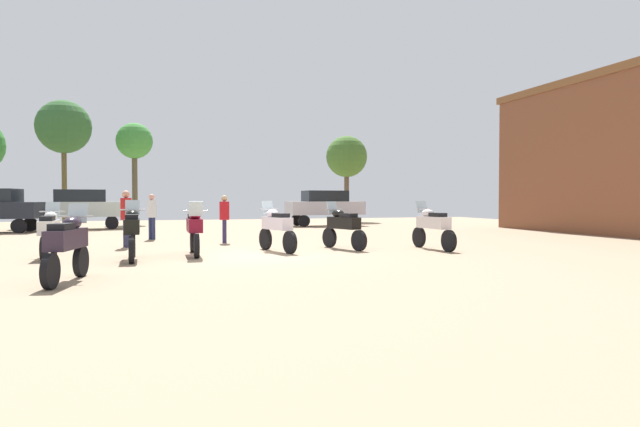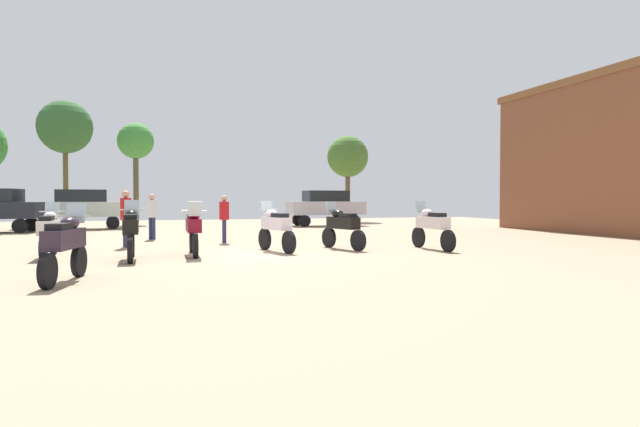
# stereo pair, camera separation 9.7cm
# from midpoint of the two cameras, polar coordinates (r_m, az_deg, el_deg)

# --- Properties ---
(ground_plane) EXTENTS (44.00, 52.00, 0.02)m
(ground_plane) POSITION_cam_midpoint_polar(r_m,az_deg,el_deg) (14.99, -6.90, -4.39)
(ground_plane) COLOR #967E63
(motorcycle_1) EXTENTS (0.79, 2.11, 1.48)m
(motorcycle_1) POSITION_cam_midpoint_polar(r_m,az_deg,el_deg) (15.89, -4.73, -1.39)
(motorcycle_1) COLOR black
(motorcycle_1) RESTS_ON ground
(motorcycle_3) EXTENTS (0.62, 2.27, 1.51)m
(motorcycle_3) POSITION_cam_midpoint_polar(r_m,az_deg,el_deg) (14.48, -19.25, -1.69)
(motorcycle_3) COLOR black
(motorcycle_3) RESTS_ON ground
(motorcycle_4) EXTENTS (0.62, 2.28, 1.47)m
(motorcycle_4) POSITION_cam_midpoint_polar(r_m,az_deg,el_deg) (16.87, 11.55, -1.24)
(motorcycle_4) COLOR black
(motorcycle_4) RESTS_ON ground
(motorcycle_5) EXTENTS (0.62, 2.26, 1.45)m
(motorcycle_5) POSITION_cam_midpoint_polar(r_m,az_deg,el_deg) (15.89, -26.63, -1.59)
(motorcycle_5) COLOR black
(motorcycle_5) RESTS_ON ground
(motorcycle_7) EXTENTS (0.62, 2.27, 1.48)m
(motorcycle_7) POSITION_cam_midpoint_polar(r_m,az_deg,el_deg) (15.22, -13.18, -1.55)
(motorcycle_7) COLOR black
(motorcycle_7) RESTS_ON ground
(motorcycle_8) EXTENTS (0.71, 2.13, 1.45)m
(motorcycle_8) POSITION_cam_midpoint_polar(r_m,az_deg,el_deg) (11.07, -25.18, -2.87)
(motorcycle_8) COLOR black
(motorcycle_8) RESTS_ON ground
(motorcycle_9) EXTENTS (0.83, 2.05, 1.46)m
(motorcycle_9) POSITION_cam_midpoint_polar(r_m,az_deg,el_deg) (16.64, 2.27, -1.29)
(motorcycle_9) COLOR black
(motorcycle_9) RESTS_ON ground
(car_2) EXTENTS (4.42, 2.12, 2.00)m
(car_2) POSITION_cam_midpoint_polar(r_m,az_deg,el_deg) (30.09, -23.84, 0.72)
(car_2) COLOR black
(car_2) RESTS_ON ground
(car_3) EXTENTS (4.35, 1.93, 2.00)m
(car_3) POSITION_cam_midpoint_polar(r_m,az_deg,el_deg) (31.01, 0.42, 0.87)
(car_3) COLOR black
(car_3) RESTS_ON ground
(person_1) EXTENTS (0.39, 0.39, 1.66)m
(person_1) POSITION_cam_midpoint_polar(r_m,az_deg,el_deg) (19.32, -10.12, -0.18)
(person_1) COLOR #2B234A
(person_1) RESTS_ON ground
(person_2) EXTENTS (0.44, 0.44, 1.80)m
(person_2) POSITION_cam_midpoint_polar(r_m,az_deg,el_deg) (18.29, -19.78, -0.05)
(person_2) COLOR #292C48
(person_2) RESTS_ON ground
(person_3) EXTENTS (0.48, 0.48, 1.72)m
(person_3) POSITION_cam_midpoint_polar(r_m,az_deg,el_deg) (21.52, -17.31, 0.05)
(person_3) COLOR #232A4F
(person_3) RESTS_ON ground
(tree_2) EXTENTS (3.06, 3.06, 7.23)m
(tree_2) POSITION_cam_midpoint_polar(r_m,az_deg,el_deg) (35.07, -25.32, 8.14)
(tree_2) COLOR brown
(tree_2) RESTS_ON ground
(tree_4) EXTENTS (2.82, 2.82, 5.85)m
(tree_4) POSITION_cam_midpoint_polar(r_m,az_deg,el_deg) (37.55, 2.73, 5.90)
(tree_4) COLOR brown
(tree_4) RESTS_ON ground
(tree_5) EXTENTS (2.20, 2.20, 6.22)m
(tree_5) POSITION_cam_midpoint_polar(r_m,az_deg,el_deg) (35.83, -18.93, 7.01)
(tree_5) COLOR #4E4630
(tree_5) RESTS_ON ground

